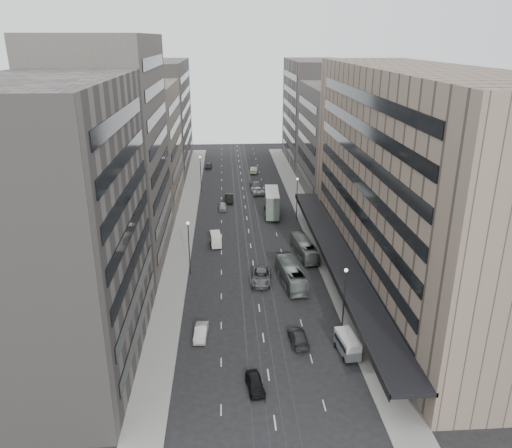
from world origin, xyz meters
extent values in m
plane|color=black|center=(0.00, 0.00, 0.00)|extent=(220.00, 220.00, 0.00)
cube|color=gray|center=(12.00, 37.50, 0.07)|extent=(4.00, 125.00, 0.15)
cube|color=gray|center=(-12.00, 37.50, 0.07)|extent=(4.00, 125.00, 0.15)
cube|color=#796758|center=(21.50, 8.00, 15.00)|extent=(15.00, 60.00, 30.00)
cube|color=black|center=(12.00, 8.00, 4.00)|extent=(4.40, 60.00, 0.50)
cube|color=#504C46|center=(21.50, 52.00, 12.00)|extent=(15.00, 28.00, 24.00)
cube|color=slate|center=(21.50, 82.00, 14.00)|extent=(15.00, 32.00, 28.00)
cube|color=slate|center=(-21.50, -8.00, 15.00)|extent=(15.00, 28.00, 30.00)
cube|color=#504C46|center=(-21.50, 19.00, 17.00)|extent=(15.00, 26.00, 34.00)
cube|color=gray|center=(-21.50, 46.00, 12.50)|extent=(15.00, 28.00, 25.00)
cube|color=slate|center=(-21.50, 79.00, 14.00)|extent=(15.00, 38.00, 28.00)
cylinder|color=#262628|center=(9.70, -5.00, 4.00)|extent=(0.16, 0.16, 8.00)
sphere|color=silver|center=(9.70, -5.00, 8.10)|extent=(0.44, 0.44, 0.44)
cylinder|color=#262628|center=(9.70, 35.00, 4.00)|extent=(0.16, 0.16, 8.00)
sphere|color=silver|center=(9.70, 35.00, 8.10)|extent=(0.44, 0.44, 0.44)
cylinder|color=#262628|center=(-9.70, 12.00, 4.00)|extent=(0.16, 0.16, 8.00)
sphere|color=silver|center=(-9.70, 12.00, 8.10)|extent=(0.44, 0.44, 0.44)
cylinder|color=#262628|center=(-9.70, 55.00, 4.00)|extent=(0.16, 0.16, 8.00)
sphere|color=silver|center=(-9.70, 55.00, 8.10)|extent=(0.44, 0.44, 0.44)
imported|color=gray|center=(5.04, 7.87, 1.49)|extent=(3.58, 10.90, 2.98)
imported|color=gray|center=(8.50, 17.35, 1.38)|extent=(3.33, 10.07, 2.75)
cube|color=slate|center=(5.06, 37.24, 1.72)|extent=(3.14, 9.50, 2.39)
cube|color=slate|center=(5.06, 37.24, 3.95)|extent=(3.07, 9.12, 2.08)
cube|color=silver|center=(5.06, 37.24, 5.06)|extent=(3.14, 9.50, 0.12)
cylinder|color=black|center=(3.57, 33.95, 0.52)|extent=(0.35, 1.06, 1.04)
cylinder|color=black|center=(6.16, 33.80, 0.52)|extent=(0.35, 1.06, 1.04)
cylinder|color=black|center=(3.96, 40.68, 0.52)|extent=(0.35, 1.06, 1.04)
cylinder|color=black|center=(6.55, 40.53, 0.52)|extent=(0.35, 1.06, 1.04)
cube|color=slate|center=(9.17, -9.76, 0.87)|extent=(2.29, 4.46, 1.11)
cube|color=silver|center=(9.17, -9.76, 1.87)|extent=(2.24, 4.37, 0.87)
cylinder|color=black|center=(8.45, -11.27, 0.32)|extent=(0.25, 0.65, 0.64)
cylinder|color=black|center=(10.23, -11.06, 0.32)|extent=(0.25, 0.65, 0.64)
cylinder|color=black|center=(8.11, -8.47, 0.32)|extent=(0.25, 0.65, 0.64)
cylinder|color=black|center=(9.89, -8.26, 0.32)|extent=(0.25, 0.65, 0.64)
cube|color=beige|center=(-5.94, 22.17, 0.87)|extent=(2.03, 3.85, 1.14)
cube|color=silver|center=(-5.94, 22.17, 1.88)|extent=(1.99, 3.77, 0.90)
cylinder|color=black|center=(-6.65, 20.87, 0.30)|extent=(0.23, 0.61, 0.59)
cylinder|color=black|center=(-4.99, 21.04, 0.30)|extent=(0.23, 0.61, 0.59)
cylinder|color=black|center=(-6.89, 23.30, 0.30)|extent=(0.23, 0.61, 0.59)
cylinder|color=black|center=(-5.23, 23.47, 0.30)|extent=(0.23, 0.61, 0.59)
imported|color=black|center=(-1.55, -15.15, 0.68)|extent=(2.10, 4.16, 1.36)
imported|color=#BABAB5|center=(-7.38, -5.41, 0.69)|extent=(1.76, 4.26, 1.37)
imported|color=#58585A|center=(0.83, 8.49, 0.84)|extent=(3.46, 6.32, 1.68)
imported|color=#2A2A2C|center=(4.01, -7.19, 0.70)|extent=(2.18, 4.90, 1.40)
imported|color=gray|center=(-4.75, 41.45, 0.69)|extent=(1.67, 4.08, 1.38)
imported|color=black|center=(-3.38, 46.64, 0.83)|extent=(1.96, 5.09, 1.65)
imported|color=silver|center=(3.20, 52.59, 0.80)|extent=(3.13, 5.95, 1.60)
imported|color=#565658|center=(3.10, 56.89, 0.84)|extent=(2.64, 5.88, 1.67)
imported|color=#28282A|center=(-8.50, 76.64, 0.74)|extent=(2.05, 4.45, 1.48)
imported|color=beige|center=(3.52, 71.09, 0.82)|extent=(2.15, 5.09, 1.63)
imported|color=black|center=(13.53, -9.33, 0.95)|extent=(0.70, 0.61, 1.61)
camera|label=1|loc=(-4.10, -56.61, 33.44)|focal=35.00mm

